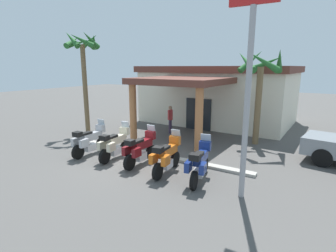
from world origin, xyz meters
The scene contains 12 objects.
ground_plane centered at (0.00, 0.00, 0.00)m, with size 80.00×80.00×0.00m, color #514F4C.
motel_building centered at (0.10, 10.28, 2.15)m, with size 11.05×11.71×4.20m.
motorcycle_silver centered at (-2.27, -0.38, 0.70)m, with size 0.72×2.21×1.61m.
motorcycle_cream centered at (-0.82, -0.20, 0.70)m, with size 0.74×2.21×1.61m.
motorcycle_maroon centered at (0.63, -0.20, 0.70)m, with size 0.70×2.21×1.61m.
motorcycle_orange centered at (2.08, -0.41, 0.70)m, with size 0.73×2.21×1.61m.
motorcycle_blue centered at (3.53, -0.45, 0.70)m, with size 0.85×2.20×1.61m.
pedestrian centered at (-1.13, 5.32, 1.02)m, with size 0.32×0.53×1.75m.
palm_tree_roadside centered at (-5.88, 2.81, 4.89)m, with size 2.16×2.22×6.31m.
palm_tree_near_portico centered at (4.14, 5.63, 3.75)m, with size 2.47×2.61×5.15m.
roadside_sign centered at (5.19, -0.83, 4.64)m, with size 1.40×0.18×6.95m.
curb_strip centered at (0.63, 1.05, 0.06)m, with size 9.24×0.36×0.12m, color #ADA89E.
Camera 1 is at (7.22, -8.85, 4.14)m, focal length 28.17 mm.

